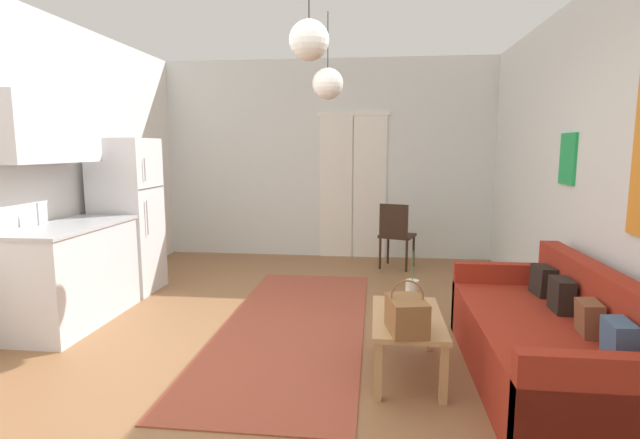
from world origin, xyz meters
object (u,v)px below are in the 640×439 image
(handbag, at_px, (407,315))
(pendant_lamp_near, at_px, (309,40))
(pendant_lamp_far, at_px, (328,84))
(coffee_table, at_px, (407,324))
(accent_chair, at_px, (396,232))
(refrigerator, at_px, (127,216))
(bamboo_vase, at_px, (412,294))
(couch, at_px, (552,345))

(handbag, relative_size, pendant_lamp_near, 0.55)
(handbag, bearing_deg, pendant_lamp_near, 144.71)
(pendant_lamp_near, distance_m, pendant_lamp_far, 1.23)
(coffee_table, relative_size, accent_chair, 1.03)
(pendant_lamp_far, bearing_deg, pendant_lamp_near, -90.57)
(pendant_lamp_near, xyz_separation_m, pendant_lamp_far, (0.01, 1.22, -0.14))
(coffee_table, height_order, pendant_lamp_far, pendant_lamp_far)
(refrigerator, xyz_separation_m, pendant_lamp_near, (2.24, -1.52, 1.49))
(refrigerator, bearing_deg, pendant_lamp_far, -7.77)
(accent_chair, bearing_deg, handbag, 108.19)
(pendant_lamp_far, bearing_deg, coffee_table, -63.19)
(coffee_table, height_order, handbag, handbag)
(bamboo_vase, relative_size, handbag, 1.19)
(couch, height_order, coffee_table, couch)
(couch, distance_m, coffee_table, 0.97)
(pendant_lamp_near, bearing_deg, pendant_lamp_far, 89.43)
(bamboo_vase, xyz_separation_m, handbag, (-0.07, -0.47, 0.01))
(coffee_table, height_order, accent_chair, accent_chair)
(accent_chair, relative_size, pendant_lamp_far, 1.09)
(handbag, distance_m, accent_chair, 3.36)
(refrigerator, distance_m, accent_chair, 3.31)
(handbag, height_order, refrigerator, refrigerator)
(handbag, xyz_separation_m, pendant_lamp_near, (-0.69, 0.49, 1.81))
(handbag, distance_m, refrigerator, 3.58)
(refrigerator, bearing_deg, coffee_table, -29.95)
(handbag, relative_size, refrigerator, 0.21)
(coffee_table, relative_size, handbag, 2.48)
(bamboo_vase, relative_size, refrigerator, 0.26)
(accent_chair, distance_m, pendant_lamp_near, 3.50)
(bamboo_vase, distance_m, accent_chair, 2.89)
(coffee_table, xyz_separation_m, handbag, (-0.03, -0.31, 0.17))
(couch, distance_m, handbag, 1.06)
(accent_chair, bearing_deg, pendant_lamp_near, 94.54)
(accent_chair, bearing_deg, couch, 125.93)
(bamboo_vase, bearing_deg, accent_chair, 90.05)
(couch, height_order, bamboo_vase, bamboo_vase)
(couch, relative_size, pendant_lamp_far, 2.47)
(couch, xyz_separation_m, pendant_lamp_near, (-1.69, 0.23, 2.07))
(coffee_table, distance_m, handbag, 0.35)
(refrigerator, bearing_deg, pendant_lamp_near, -34.19)
(pendant_lamp_near, bearing_deg, bamboo_vase, -1.25)
(pendant_lamp_far, bearing_deg, couch, -40.91)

